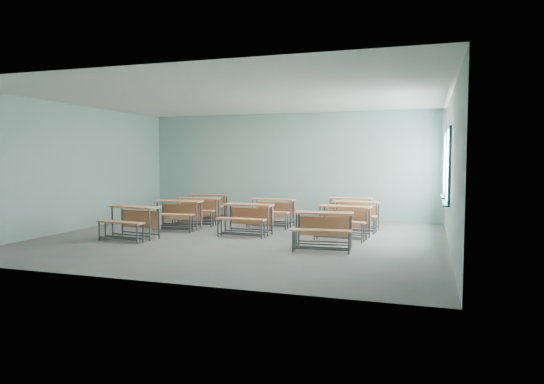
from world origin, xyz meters
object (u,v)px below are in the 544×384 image
(desk_unit_r1c0, at_px, (177,210))
(desk_unit_r2c2, at_px, (355,211))
(desk_unit_r2c1, at_px, (272,208))
(desk_unit_r3c2, at_px, (350,207))
(desk_unit_r1c2, at_px, (343,217))
(desk_unit_r1c1, at_px, (247,214))
(desk_unit_r2c0, at_px, (197,207))
(desk_unit_r0c0, at_px, (132,217))
(desk_unit_r3c0, at_px, (207,203))
(desk_unit_r0c2, at_px, (323,224))

(desk_unit_r1c0, xyz_separation_m, desk_unit_r2c2, (4.40, 1.15, 0.00))
(desk_unit_r1c0, height_order, desk_unit_r2c1, same)
(desk_unit_r3c2, bearing_deg, desk_unit_r1c2, -86.23)
(desk_unit_r1c0, bearing_deg, desk_unit_r1c1, -12.41)
(desk_unit_r2c0, bearing_deg, desk_unit_r3c2, 10.71)
(desk_unit_r0c0, distance_m, desk_unit_r1c2, 4.83)
(desk_unit_r1c2, bearing_deg, desk_unit_r1c1, -167.73)
(desk_unit_r0c0, height_order, desk_unit_r1c1, same)
(desk_unit_r1c0, bearing_deg, desk_unit_r1c2, -4.66)
(desk_unit_r2c0, relative_size, desk_unit_r3c2, 1.06)
(desk_unit_r2c1, height_order, desk_unit_r3c0, same)
(desk_unit_r2c0, xyz_separation_m, desk_unit_r2c2, (4.33, 0.18, 0.00))
(desk_unit_r0c2, bearing_deg, desk_unit_r3c0, 134.14)
(desk_unit_r1c0, distance_m, desk_unit_r2c2, 4.55)
(desk_unit_r1c1, height_order, desk_unit_r2c0, same)
(desk_unit_r2c1, xyz_separation_m, desk_unit_r2c2, (2.26, -0.16, 0.00))
(desk_unit_r0c2, relative_size, desk_unit_r3c0, 0.98)
(desk_unit_r0c2, distance_m, desk_unit_r3c2, 3.76)
(desk_unit_r1c1, xyz_separation_m, desk_unit_r2c0, (-1.96, 1.28, 0.00))
(desk_unit_r0c0, xyz_separation_m, desk_unit_r3c2, (4.34, 3.91, 0.00))
(desk_unit_r1c2, relative_size, desk_unit_r2c2, 1.02)
(desk_unit_r1c1, relative_size, desk_unit_r1c2, 0.95)
(desk_unit_r1c2, distance_m, desk_unit_r2c2, 1.21)
(desk_unit_r0c2, xyz_separation_m, desk_unit_r1c1, (-2.11, 1.18, 0.00))
(desk_unit_r1c0, distance_m, desk_unit_r1c1, 2.06)
(desk_unit_r1c0, xyz_separation_m, desk_unit_r1c1, (2.04, -0.30, 0.00))
(desk_unit_r0c2, bearing_deg, desk_unit_r1c0, 154.67)
(desk_unit_r0c2, distance_m, desk_unit_r2c0, 4.75)
(desk_unit_r1c1, xyz_separation_m, desk_unit_r3c2, (2.06, 2.58, 0.00))
(desk_unit_r1c0, relative_size, desk_unit_r3c2, 1.03)
(desk_unit_r1c1, bearing_deg, desk_unit_r3c0, 132.84)
(desk_unit_r1c2, xyz_separation_m, desk_unit_r3c2, (-0.22, 2.33, 0.00))
(desk_unit_r2c0, bearing_deg, desk_unit_r0c0, -104.26)
(desk_unit_r0c0, distance_m, desk_unit_r2c1, 3.80)
(desk_unit_r1c2, bearing_deg, desk_unit_r3c2, 101.32)
(desk_unit_r1c2, height_order, desk_unit_r2c0, same)
(desk_unit_r1c0, distance_m, desk_unit_r3c0, 2.21)
(desk_unit_r1c2, relative_size, desk_unit_r2c0, 0.99)
(desk_unit_r1c2, distance_m, desk_unit_r3c0, 5.05)
(desk_unit_r0c2, height_order, desk_unit_r3c0, same)
(desk_unit_r0c2, relative_size, desk_unit_r2c0, 0.99)
(desk_unit_r2c1, bearing_deg, desk_unit_r1c1, -91.46)
(desk_unit_r0c0, height_order, desk_unit_r3c0, same)
(desk_unit_r0c2, distance_m, desk_unit_r1c1, 2.42)
(desk_unit_r1c2, xyz_separation_m, desk_unit_r2c2, (0.09, 1.21, 0.00))
(desk_unit_r1c2, bearing_deg, desk_unit_r3c0, 159.56)
(desk_unit_r2c2, relative_size, desk_unit_r3c2, 1.02)
(desk_unit_r1c0, bearing_deg, desk_unit_r2c0, 81.67)
(desk_unit_r0c0, height_order, desk_unit_r1c0, same)
(desk_unit_r0c2, bearing_deg, desk_unit_r2c2, 78.76)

